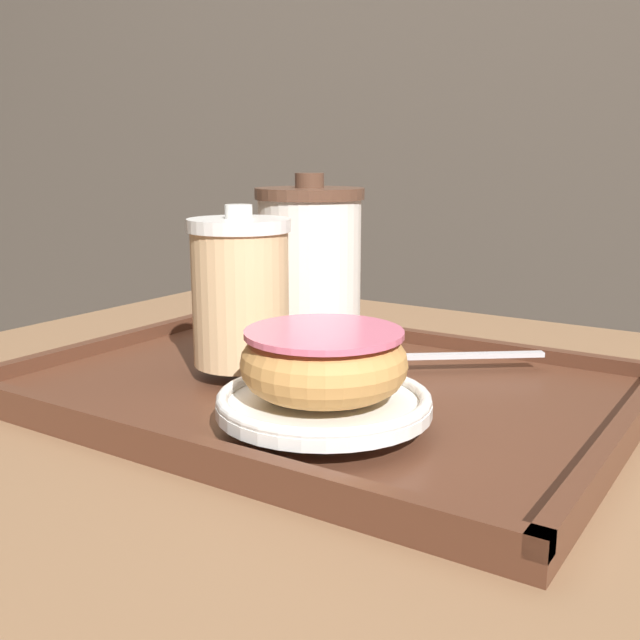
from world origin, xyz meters
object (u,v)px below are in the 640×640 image
spoon (406,354)px  coffee_cup_rear (310,262)px  coffee_cup_front (240,291)px  donut_chocolate_glazed (324,361)px

spoon → coffee_cup_rear: bearing=-51.4°
coffee_cup_front → spoon: coffee_cup_front is taller
coffee_cup_front → donut_chocolate_glazed: (0.12, -0.06, -0.02)m
coffee_cup_front → coffee_cup_rear: coffee_cup_rear is taller
coffee_cup_front → coffee_cup_rear: size_ratio=0.85×
coffee_cup_rear → spoon: bearing=-13.5°
coffee_cup_front → spoon: 0.15m
donut_chocolate_glazed → spoon: donut_chocolate_glazed is taller
coffee_cup_front → donut_chocolate_glazed: coffee_cup_front is taller
coffee_cup_front → donut_chocolate_glazed: 0.14m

